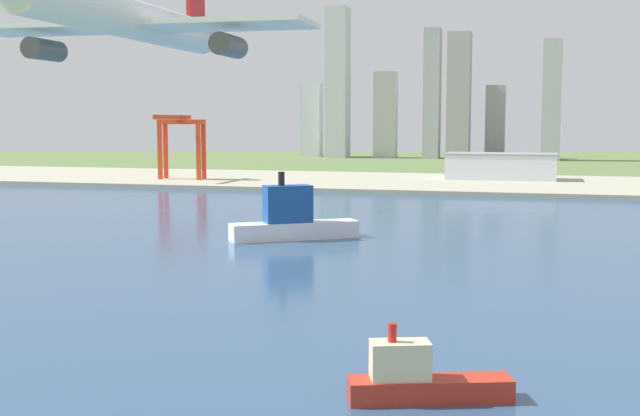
{
  "coord_description": "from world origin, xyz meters",
  "views": [
    {
      "loc": [
        55.09,
        4.77,
        38.45
      ],
      "look_at": [
        14.98,
        150.7,
        22.12
      ],
      "focal_mm": 45.75,
      "sensor_mm": 36.0,
      "label": 1
    }
  ],
  "objects_px": {
    "warehouse_main": "(501,166)",
    "ferry_boat": "(292,220)",
    "port_crane_red": "(180,132)",
    "airplane_landing": "(129,20)",
    "tugboat_small": "(420,379)"
  },
  "relations": [
    {
      "from": "airplane_landing",
      "to": "ferry_boat",
      "type": "relative_size",
      "value": 1.02
    },
    {
      "from": "airplane_landing",
      "to": "tugboat_small",
      "type": "distance_m",
      "value": 62.64
    },
    {
      "from": "port_crane_red",
      "to": "warehouse_main",
      "type": "bearing_deg",
      "value": 15.81
    },
    {
      "from": "airplane_landing",
      "to": "warehouse_main",
      "type": "height_order",
      "value": "airplane_landing"
    },
    {
      "from": "ferry_boat",
      "to": "warehouse_main",
      "type": "height_order",
      "value": "ferry_boat"
    },
    {
      "from": "ferry_boat",
      "to": "warehouse_main",
      "type": "bearing_deg",
      "value": 78.55
    },
    {
      "from": "airplane_landing",
      "to": "tugboat_small",
      "type": "relative_size",
      "value": 1.77
    },
    {
      "from": "airplane_landing",
      "to": "tugboat_small",
      "type": "height_order",
      "value": "airplane_landing"
    },
    {
      "from": "ferry_boat",
      "to": "warehouse_main",
      "type": "xyz_separation_m",
      "value": [
        52.88,
        260.96,
        4.05
      ]
    },
    {
      "from": "ferry_boat",
      "to": "port_crane_red",
      "type": "distance_m",
      "value": 249.3
    },
    {
      "from": "tugboat_small",
      "to": "port_crane_red",
      "type": "relative_size",
      "value": 0.49
    },
    {
      "from": "tugboat_small",
      "to": "ferry_boat",
      "type": "bearing_deg",
      "value": 113.86
    },
    {
      "from": "port_crane_red",
      "to": "tugboat_small",
      "type": "bearing_deg",
      "value": -60.36
    },
    {
      "from": "port_crane_red",
      "to": "warehouse_main",
      "type": "distance_m",
      "value": 197.34
    },
    {
      "from": "warehouse_main",
      "to": "ferry_boat",
      "type": "bearing_deg",
      "value": -101.45
    }
  ]
}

